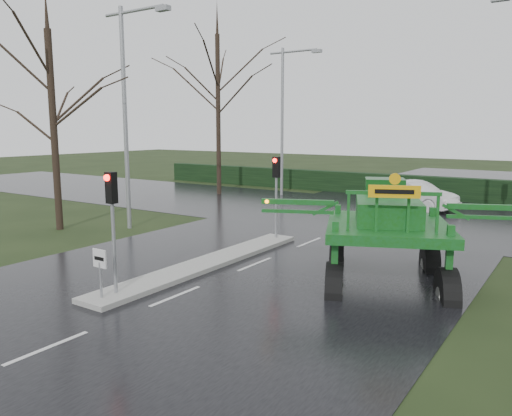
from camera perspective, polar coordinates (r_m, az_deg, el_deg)
The scene contains 14 objects.
ground at distance 14.39m, azimuth -9.16°, elevation -9.99°, with size 140.00×140.00×0.00m, color black.
road_main at distance 22.47m, azimuth 8.47°, elevation -2.98°, with size 14.00×80.00×0.02m, color black.
road_cross at distance 27.92m, azimuth 13.76°, elevation -0.77°, with size 80.00×12.00×0.02m, color black.
median_island at distance 17.34m, azimuth -5.55°, elevation -6.30°, with size 1.20×10.00×0.16m, color gray.
hedge_row at distance 35.38m, azimuth 18.28°, elevation 2.30°, with size 44.00×0.90×1.50m, color black.
keep_left_sign at distance 14.03m, azimuth -17.40°, elevation -6.29°, with size 0.50×0.07×1.35m.
traffic_signal_near at distance 14.02m, azimuth -16.14°, elevation 0.17°, with size 0.26×0.33×3.52m.
traffic_signal_mid at distance 20.49m, azimuth 2.32°, elevation 3.26°, with size 0.26×0.33×3.52m.
street_light_left_near at distance 23.70m, azimuth -14.31°, elevation 12.02°, with size 3.85×0.30×10.00m.
street_light_left_far at distance 34.68m, azimuth 3.46°, elevation 11.28°, with size 3.85×0.30×10.00m.
tree_left_near at distance 24.66m, azimuth -22.29°, elevation 11.17°, with size 6.30×6.30×10.85m.
tree_left_far at distance 35.51m, azimuth -4.37°, elevation 13.09°, with size 7.70×7.70×13.26m.
crop_sprayer at distance 14.49m, azimuth 9.11°, elevation -1.44°, with size 7.21×5.86×4.35m.
white_sedan at distance 30.66m, azimuth 17.68°, elevation -0.08°, with size 1.70×4.89×1.61m, color silver.
Camera 1 is at (9.33, -9.90, 4.69)m, focal length 35.00 mm.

